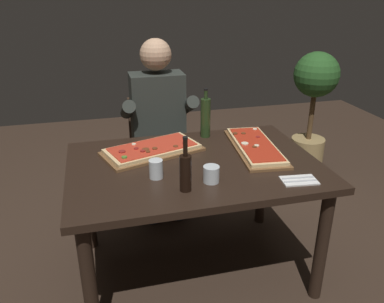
% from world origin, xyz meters
% --- Properties ---
extents(ground_plane, '(6.40, 6.40, 0.00)m').
position_xyz_m(ground_plane, '(0.00, 0.00, 0.00)').
color(ground_plane, '#38281E').
extents(dining_table, '(1.40, 0.96, 0.74)m').
position_xyz_m(dining_table, '(0.00, 0.00, 0.64)').
color(dining_table, black).
rests_on(dining_table, ground_plane).
extents(pizza_rectangular_front, '(0.64, 0.45, 0.05)m').
position_xyz_m(pizza_rectangular_front, '(-0.21, 0.20, 0.76)').
color(pizza_rectangular_front, brown).
rests_on(pizza_rectangular_front, dining_table).
extents(pizza_rectangular_left, '(0.31, 0.65, 0.05)m').
position_xyz_m(pizza_rectangular_left, '(0.41, 0.10, 0.76)').
color(pizza_rectangular_left, brown).
rests_on(pizza_rectangular_left, dining_table).
extents(wine_bottle_dark, '(0.06, 0.06, 0.32)m').
position_xyz_m(wine_bottle_dark, '(0.18, 0.38, 0.87)').
color(wine_bottle_dark, '#233819').
rests_on(wine_bottle_dark, dining_table).
extents(oil_bottle_amber, '(0.06, 0.06, 0.28)m').
position_xyz_m(oil_bottle_amber, '(-0.12, -0.29, 0.84)').
color(oil_bottle_amber, black).
rests_on(oil_bottle_amber, dining_table).
extents(tumbler_near_camera, '(0.08, 0.08, 0.09)m').
position_xyz_m(tumbler_near_camera, '(0.03, -0.24, 0.78)').
color(tumbler_near_camera, silver).
rests_on(tumbler_near_camera, dining_table).
extents(tumbler_far_side, '(0.07, 0.07, 0.10)m').
position_xyz_m(tumbler_far_side, '(-0.24, -0.12, 0.78)').
color(tumbler_far_side, silver).
rests_on(tumbler_far_side, dining_table).
extents(napkin_cutlery_set, '(0.19, 0.13, 0.01)m').
position_xyz_m(napkin_cutlery_set, '(0.46, -0.35, 0.74)').
color(napkin_cutlery_set, white).
rests_on(napkin_cutlery_set, dining_table).
extents(diner_chair, '(0.44, 0.44, 0.87)m').
position_xyz_m(diner_chair, '(-0.07, 0.86, 0.49)').
color(diner_chair, '#3D2B1E').
rests_on(diner_chair, ground_plane).
extents(seated_diner, '(0.53, 0.41, 1.33)m').
position_xyz_m(seated_diner, '(-0.07, 0.74, 0.74)').
color(seated_diner, '#23232D').
rests_on(seated_diner, ground_plane).
extents(potted_plant_corner, '(0.38, 0.38, 1.15)m').
position_xyz_m(potted_plant_corner, '(1.34, 1.01, 0.67)').
color(potted_plant_corner, tan).
rests_on(potted_plant_corner, ground_plane).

